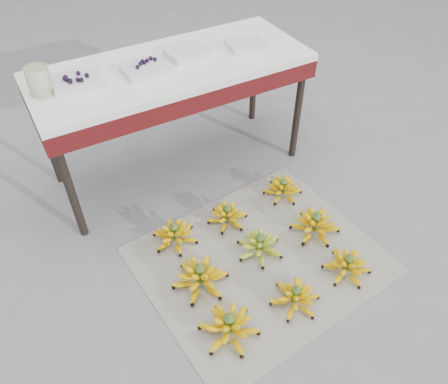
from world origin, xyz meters
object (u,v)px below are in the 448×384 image
bunch_front_right (347,265)px  bunch_back_right (283,189)px  bunch_mid_center (260,245)px  bunch_back_center (227,215)px  bunch_mid_right (315,225)px  tray_right (188,52)px  bunch_front_center (295,297)px  tray_left (145,69)px  newspaper_mat (260,259)px  tray_far_right (247,44)px  bunch_mid_left (200,277)px  bunch_front_left (229,326)px  tray_far_left (77,81)px  bunch_back_left (175,235)px  glass_jar (39,81)px  vendor_table (172,77)px

bunch_front_right → bunch_back_right: bunch_front_right is taller
bunch_mid_center → bunch_back_center: bunch_mid_center is taller
bunch_mid_right → tray_right: tray_right is taller
bunch_front_center → bunch_mid_center: size_ratio=0.98×
bunch_back_right → tray_left: tray_left is taller
newspaper_mat → tray_left: tray_left is taller
bunch_front_center → tray_far_right: (0.44, 1.22, 0.73)m
bunch_front_right → bunch_mid_left: size_ratio=0.73×
bunch_front_left → tray_right: size_ratio=1.44×
bunch_mid_right → bunch_back_center: size_ratio=1.01×
bunch_front_left → tray_far_left: (-0.20, 1.26, 0.73)m
bunch_back_left → bunch_back_center: bearing=-15.4°
bunch_back_center → tray_far_left: bearing=112.0°
bunch_mid_center → bunch_front_left: bearing=-118.0°
newspaper_mat → tray_far_left: (-0.57, 0.96, 0.79)m
bunch_mid_left → bunch_back_center: size_ratio=1.25×
bunch_mid_right → tray_far_left: (-0.96, 0.95, 0.73)m
tray_left → glass_jar: (-0.54, 0.05, 0.05)m
bunch_front_left → tray_far_left: size_ratio=1.37×
bunch_mid_left → tray_far_left: bearing=81.7°
bunch_front_right → vendor_table: bearing=102.0°
tray_right → glass_jar: glass_jar is taller
bunch_back_right → tray_far_right: tray_far_right is taller
bunch_mid_right → tray_right: bearing=102.2°
newspaper_mat → tray_far_right: tray_far_right is taller
newspaper_mat → glass_jar: bearing=127.8°
bunch_front_right → newspaper_mat: bearing=134.4°
newspaper_mat → tray_right: tray_right is taller
bunch_back_right → glass_jar: (-1.16, 0.60, 0.79)m
bunch_front_center → bunch_back_right: size_ratio=1.08×
bunch_front_center → bunch_back_center: bearing=66.9°
tray_far_left → tray_far_right: 1.01m
bunch_front_left → bunch_mid_center: (0.40, 0.35, -0.01)m
bunch_front_center → bunch_back_right: 0.80m
bunch_mid_left → bunch_front_right: bearing=-44.4°
tray_right → bunch_back_center: bearing=-98.7°
bunch_front_right → tray_far_right: tray_far_right is taller
newspaper_mat → bunch_back_center: (-0.01, 0.34, 0.05)m
bunch_mid_center → tray_far_right: bearing=85.1°
bunch_front_right → bunch_back_right: (0.05, 0.66, -0.00)m
bunch_mid_right → bunch_back_left: bunch_mid_right is taller
vendor_table → tray_right: tray_right is taller
bunch_mid_right → bunch_back_left: size_ratio=0.99×
bunch_mid_left → bunch_back_center: (0.35, 0.32, -0.01)m
bunch_back_right → glass_jar: bearing=132.4°
bunch_back_center → bunch_back_right: bunch_back_right is taller
bunch_front_right → bunch_back_left: 0.96m
bunch_back_left → bunch_back_center: size_ratio=1.02×
tray_far_left → bunch_back_right: bearing=-31.4°
bunch_mid_right → tray_left: (-0.60, 0.90, 0.73)m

